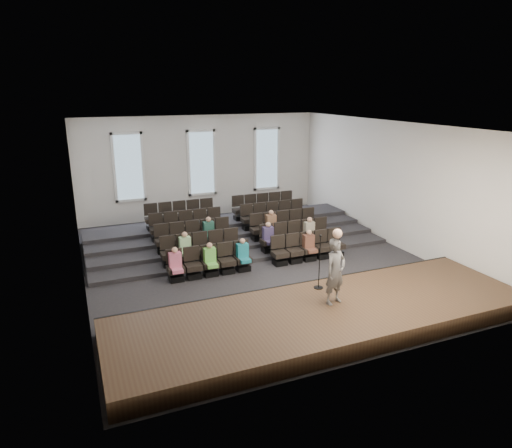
# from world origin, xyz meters

# --- Properties ---
(ground) EXTENTS (14.00, 14.00, 0.00)m
(ground) POSITION_xyz_m (0.00, 0.00, 0.00)
(ground) COLOR black
(ground) RESTS_ON ground
(ceiling) EXTENTS (12.00, 14.00, 0.02)m
(ceiling) POSITION_xyz_m (0.00, 0.00, 5.01)
(ceiling) COLOR white
(ceiling) RESTS_ON ground
(wall_back) EXTENTS (12.00, 0.04, 5.00)m
(wall_back) POSITION_xyz_m (0.00, 7.02, 2.50)
(wall_back) COLOR silver
(wall_back) RESTS_ON ground
(wall_front) EXTENTS (12.00, 0.04, 5.00)m
(wall_front) POSITION_xyz_m (0.00, -7.02, 2.50)
(wall_front) COLOR silver
(wall_front) RESTS_ON ground
(wall_left) EXTENTS (0.04, 14.00, 5.00)m
(wall_left) POSITION_xyz_m (-6.02, 0.00, 2.50)
(wall_left) COLOR silver
(wall_left) RESTS_ON ground
(wall_right) EXTENTS (0.04, 14.00, 5.00)m
(wall_right) POSITION_xyz_m (6.02, 0.00, 2.50)
(wall_right) COLOR silver
(wall_right) RESTS_ON ground
(stage) EXTENTS (11.80, 3.60, 0.50)m
(stage) POSITION_xyz_m (0.00, -5.10, 0.25)
(stage) COLOR #3D2A1A
(stage) RESTS_ON ground
(stage_lip) EXTENTS (11.80, 0.06, 0.52)m
(stage_lip) POSITION_xyz_m (0.00, -3.33, 0.25)
(stage_lip) COLOR black
(stage_lip) RESTS_ON ground
(risers) EXTENTS (11.80, 4.80, 0.60)m
(risers) POSITION_xyz_m (0.00, 3.17, 0.20)
(risers) COLOR black
(risers) RESTS_ON ground
(seating_rows) EXTENTS (6.80, 4.70, 1.67)m
(seating_rows) POSITION_xyz_m (-0.00, 1.54, 0.68)
(seating_rows) COLOR black
(seating_rows) RESTS_ON ground
(windows) EXTENTS (8.44, 0.10, 3.24)m
(windows) POSITION_xyz_m (0.00, 6.95, 2.70)
(windows) COLOR white
(windows) RESTS_ON wall_back
(audience) EXTENTS (6.05, 2.64, 1.10)m
(audience) POSITION_xyz_m (-0.35, 0.22, 0.80)
(audience) COLOR #6BC54F
(audience) RESTS_ON seating_rows
(speaker) EXTENTS (0.77, 0.61, 1.86)m
(speaker) POSITION_xyz_m (0.35, -4.89, 1.43)
(speaker) COLOR #545250
(speaker) RESTS_ON stage
(mic_stand) EXTENTS (0.28, 0.28, 1.68)m
(mic_stand) POSITION_xyz_m (0.45, -3.87, 1.00)
(mic_stand) COLOR black
(mic_stand) RESTS_ON stage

